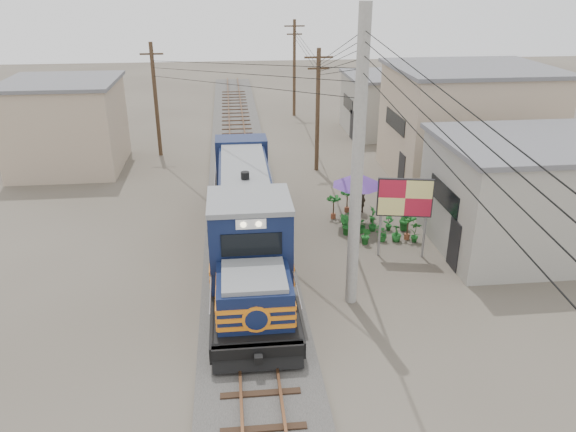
{
  "coord_description": "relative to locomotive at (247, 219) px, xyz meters",
  "views": [
    {
      "loc": [
        -0.54,
        -17.33,
        10.7
      ],
      "look_at": [
        1.55,
        2.22,
        2.2
      ],
      "focal_mm": 35.0,
      "sensor_mm": 36.0,
      "label": 1
    }
  ],
  "objects": [
    {
      "name": "ballast",
      "position": [
        0.0,
        6.66,
        -1.58
      ],
      "size": [
        3.6,
        70.0,
        0.16
      ],
      "primitive_type": "cube",
      "color": "#595651",
      "rests_on": "ground"
    },
    {
      "name": "shophouse_mid",
      "position": [
        12.5,
        8.66,
        1.45
      ],
      "size": [
        8.4,
        7.35,
        6.2
      ],
      "color": "tan",
      "rests_on": "ground"
    },
    {
      "name": "wooden_pole_far",
      "position": [
        4.8,
        24.66,
        2.27
      ],
      "size": [
        1.6,
        0.24,
        7.5
      ],
      "color": "#4C3826",
      "rests_on": "ground"
    },
    {
      "name": "track",
      "position": [
        0.0,
        6.66,
        -1.4
      ],
      "size": [
        1.15,
        70.0,
        0.12
      ],
      "color": "#51331E",
      "rests_on": "ground"
    },
    {
      "name": "wooden_pole_left",
      "position": [
        -5.0,
        14.66,
        2.01
      ],
      "size": [
        1.6,
        0.24,
        7.0
      ],
      "color": "#4C3826",
      "rests_on": "ground"
    },
    {
      "name": "locomotive",
      "position": [
        0.0,
        0.0,
        0.0
      ],
      "size": [
        2.8,
        15.24,
        3.78
      ],
      "color": "black",
      "rests_on": "ground"
    },
    {
      "name": "wooden_pole_mid",
      "position": [
        4.5,
        10.66,
        2.01
      ],
      "size": [
        1.6,
        0.24,
        7.0
      ],
      "color": "#4C3826",
      "rests_on": "ground"
    },
    {
      "name": "power_lines",
      "position": [
        -0.14,
        5.16,
        5.9
      ],
      "size": [
        9.65,
        19.0,
        3.3
      ],
      "color": "black",
      "rests_on": "ground"
    },
    {
      "name": "billboard",
      "position": [
        6.24,
        -0.68,
        0.82
      ],
      "size": [
        2.17,
        0.54,
        3.38
      ],
      "rotation": [
        0.0,
        0.0,
        -0.19
      ],
      "color": "#99999E",
      "rests_on": "ground"
    },
    {
      "name": "vendor",
      "position": [
        5.56,
        4.02,
        -0.75
      ],
      "size": [
        0.72,
        0.52,
        1.83
      ],
      "primitive_type": "imported",
      "rotation": [
        0.0,
        0.0,
        3.27
      ],
      "color": "black",
      "rests_on": "ground"
    },
    {
      "name": "market_umbrella",
      "position": [
        5.07,
        2.49,
        0.6
      ],
      "size": [
        2.7,
        2.7,
        2.58
      ],
      "rotation": [
        0.0,
        0.0,
        0.17
      ],
      "color": "black",
      "rests_on": "ground"
    },
    {
      "name": "shophouse_left",
      "position": [
        -10.0,
        12.66,
        0.95
      ],
      "size": [
        6.3,
        6.3,
        5.2
      ],
      "color": "tan",
      "rests_on": "ground"
    },
    {
      "name": "shophouse_back",
      "position": [
        11.0,
        18.66,
        0.45
      ],
      "size": [
        6.3,
        6.3,
        4.2
      ],
      "color": "gray",
      "rests_on": "ground"
    },
    {
      "name": "utility_pole_main",
      "position": [
        3.5,
        -3.84,
        3.34
      ],
      "size": [
        0.4,
        0.4,
        10.0
      ],
      "color": "#9E9B93",
      "rests_on": "ground"
    },
    {
      "name": "ground",
      "position": [
        0.0,
        -3.34,
        -1.66
      ],
      "size": [
        120.0,
        120.0,
        0.0
      ],
      "primitive_type": "plane",
      "color": "#473F35",
      "rests_on": "ground"
    },
    {
      "name": "shophouse_front",
      "position": [
        11.5,
        -0.34,
        0.7
      ],
      "size": [
        7.35,
        6.3,
        4.7
      ],
      "color": "gray",
      "rests_on": "ground"
    },
    {
      "name": "plant_nursery",
      "position": [
        5.75,
        1.6,
        -1.25
      ],
      "size": [
        3.45,
        2.85,
        1.09
      ],
      "color": "#1C6422",
      "rests_on": "ground"
    }
  ]
}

